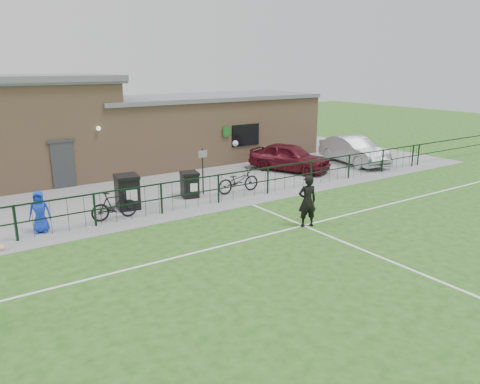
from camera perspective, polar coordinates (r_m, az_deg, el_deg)
ground at (r=12.56m, az=13.20°, el=-10.75°), size 90.00×90.00×0.00m
paving_strip at (r=23.27m, az=-11.88°, el=1.49°), size 34.00×13.00×0.02m
pitch_line_touch at (r=18.31m, az=-4.95°, el=-2.01°), size 28.00×0.10×0.01m
pitch_line_mid at (r=15.28m, az=2.12°, el=-5.51°), size 28.00×0.10×0.01m
pitch_line_perp at (r=13.99m, az=18.84°, el=-8.39°), size 0.10×16.00×0.01m
perimeter_fence at (r=18.31m, az=-5.30°, el=-0.07°), size 28.00×0.10×1.20m
wheelie_bin_left at (r=18.57m, az=-13.58°, el=-0.09°), size 0.95×1.05×1.24m
wheelie_bin_right at (r=19.77m, az=-6.16°, el=0.80°), size 0.81×0.87×0.99m
sign_post at (r=20.01m, az=-4.56°, el=2.51°), size 0.07×0.07×2.00m
car_maroon at (r=24.64m, az=6.06°, el=4.25°), size 3.28×4.62×1.46m
car_silver at (r=27.08m, az=13.71°, el=4.96°), size 2.29×4.79×1.52m
bicycle_d at (r=17.39m, az=-15.06°, el=-1.61°), size 1.71×0.52×1.02m
bicycle_e at (r=20.33m, az=-0.21°, el=1.40°), size 2.03×0.77×1.06m
spectator_child at (r=16.81m, az=-23.23°, el=-2.23°), size 0.81×0.68×1.41m
goalkeeper_kick at (r=16.20m, az=8.01°, el=-0.95°), size 1.36×3.54×2.67m
ball_ground at (r=15.88m, az=-27.08°, el=-6.07°), size 0.20×0.20×0.20m
clubhouse at (r=25.36m, az=-16.65°, el=7.39°), size 24.25×5.40×4.96m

